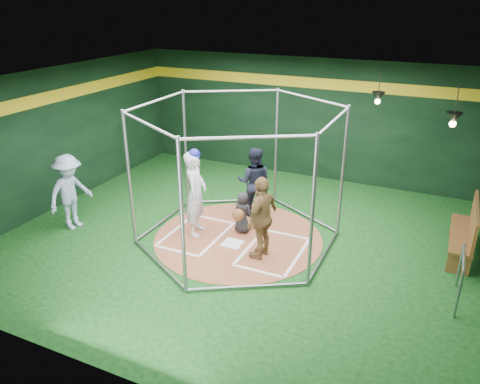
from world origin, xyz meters
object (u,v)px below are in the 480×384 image
at_px(umpire, 254,182).
at_px(dugout_bench, 467,230).
at_px(visitor_leopard, 262,218).
at_px(batter_figure, 196,193).

xyz_separation_m(umpire, dugout_bench, (4.81, 0.07, -0.30)).
relative_size(visitor_leopard, dugout_bench, 0.92).
bearing_deg(umpire, dugout_bench, 165.55).
bearing_deg(visitor_leopard, batter_figure, -93.02).
distance_m(visitor_leopard, umpire, 2.04).
height_order(batter_figure, visitor_leopard, batter_figure).
height_order(umpire, dugout_bench, umpire).
xyz_separation_m(batter_figure, dugout_bench, (5.60, 1.54, -0.44)).
xyz_separation_m(visitor_leopard, dugout_bench, (3.86, 1.87, -0.32)).
relative_size(batter_figure, visitor_leopard, 1.14).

